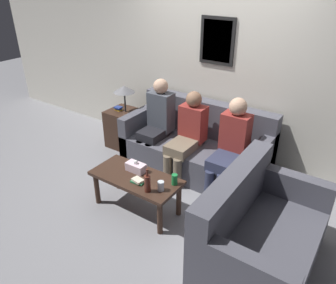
{
  "coord_description": "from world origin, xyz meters",
  "views": [
    {
      "loc": [
        1.92,
        -2.98,
        2.51
      ],
      "look_at": [
        -0.06,
        -0.09,
        0.66
      ],
      "focal_mm": 35.0,
      "sensor_mm": 36.0,
      "label": 1
    }
  ],
  "objects_px": {
    "couch_main": "(197,148)",
    "coffee_table": "(136,181)",
    "couch_side": "(258,236)",
    "person_middle": "(188,133)",
    "drinking_glass": "(161,186)",
    "person_right": "(230,144)",
    "person_left": "(157,120)",
    "wine_bottle": "(147,183)"
  },
  "relations": [
    {
      "from": "wine_bottle",
      "to": "person_left",
      "type": "relative_size",
      "value": 0.22
    },
    {
      "from": "couch_main",
      "to": "couch_side",
      "type": "height_order",
      "value": "same"
    },
    {
      "from": "drinking_glass",
      "to": "person_middle",
      "type": "height_order",
      "value": "person_middle"
    },
    {
      "from": "person_left",
      "to": "wine_bottle",
      "type": "bearing_deg",
      "value": -58.1
    },
    {
      "from": "couch_main",
      "to": "drinking_glass",
      "type": "distance_m",
      "value": 1.27
    },
    {
      "from": "coffee_table",
      "to": "person_middle",
      "type": "xyz_separation_m",
      "value": [
        0.08,
        0.99,
        0.23
      ]
    },
    {
      "from": "person_middle",
      "to": "person_left",
      "type": "bearing_deg",
      "value": 174.39
    },
    {
      "from": "couch_side",
      "to": "person_right",
      "type": "relative_size",
      "value": 1.18
    },
    {
      "from": "couch_main",
      "to": "couch_side",
      "type": "distance_m",
      "value": 1.76
    },
    {
      "from": "couch_main",
      "to": "couch_side",
      "type": "relative_size",
      "value": 1.41
    },
    {
      "from": "couch_side",
      "to": "drinking_glass",
      "type": "bearing_deg",
      "value": 94.0
    },
    {
      "from": "couch_main",
      "to": "coffee_table",
      "type": "xyz_separation_m",
      "value": [
        -0.12,
        -1.17,
        0.07
      ]
    },
    {
      "from": "couch_main",
      "to": "drinking_glass",
      "type": "bearing_deg",
      "value": -77.69
    },
    {
      "from": "person_middle",
      "to": "person_right",
      "type": "height_order",
      "value": "person_right"
    },
    {
      "from": "couch_main",
      "to": "coffee_table",
      "type": "distance_m",
      "value": 1.18
    },
    {
      "from": "couch_side",
      "to": "person_middle",
      "type": "relative_size",
      "value": 1.23
    },
    {
      "from": "couch_side",
      "to": "person_middle",
      "type": "bearing_deg",
      "value": 54.62
    },
    {
      "from": "couch_side",
      "to": "person_right",
      "type": "bearing_deg",
      "value": 38.21
    },
    {
      "from": "coffee_table",
      "to": "drinking_glass",
      "type": "xyz_separation_m",
      "value": [
        0.39,
        -0.05,
        0.13
      ]
    },
    {
      "from": "coffee_table",
      "to": "drinking_glass",
      "type": "height_order",
      "value": "drinking_glass"
    },
    {
      "from": "wine_bottle",
      "to": "drinking_glass",
      "type": "xyz_separation_m",
      "value": [
        0.11,
        0.09,
        -0.05
      ]
    },
    {
      "from": "drinking_glass",
      "to": "person_middle",
      "type": "bearing_deg",
      "value": 106.57
    },
    {
      "from": "couch_side",
      "to": "drinking_glass",
      "type": "height_order",
      "value": "couch_side"
    },
    {
      "from": "person_left",
      "to": "couch_side",
      "type": "bearing_deg",
      "value": -28.28
    },
    {
      "from": "couch_main",
      "to": "person_middle",
      "type": "distance_m",
      "value": 0.35
    },
    {
      "from": "coffee_table",
      "to": "person_left",
      "type": "height_order",
      "value": "person_left"
    },
    {
      "from": "person_middle",
      "to": "person_right",
      "type": "distance_m",
      "value": 0.62
    },
    {
      "from": "couch_side",
      "to": "person_right",
      "type": "xyz_separation_m",
      "value": [
        -0.75,
        0.95,
        0.32
      ]
    },
    {
      "from": "coffee_table",
      "to": "person_left",
      "type": "relative_size",
      "value": 0.86
    },
    {
      "from": "coffee_table",
      "to": "wine_bottle",
      "type": "distance_m",
      "value": 0.36
    },
    {
      "from": "coffee_table",
      "to": "wine_bottle",
      "type": "height_order",
      "value": "wine_bottle"
    },
    {
      "from": "drinking_glass",
      "to": "person_left",
      "type": "xyz_separation_m",
      "value": [
        -0.84,
        1.1,
        0.15
      ]
    },
    {
      "from": "couch_side",
      "to": "coffee_table",
      "type": "relative_size",
      "value": 1.35
    },
    {
      "from": "person_right",
      "to": "coffee_table",
      "type": "bearing_deg",
      "value": -125.34
    },
    {
      "from": "person_right",
      "to": "person_middle",
      "type": "bearing_deg",
      "value": 178.48
    },
    {
      "from": "couch_main",
      "to": "drinking_glass",
      "type": "height_order",
      "value": "couch_main"
    },
    {
      "from": "person_left",
      "to": "coffee_table",
      "type": "bearing_deg",
      "value": -66.21
    },
    {
      "from": "couch_side",
      "to": "wine_bottle",
      "type": "bearing_deg",
      "value": 98.12
    },
    {
      "from": "couch_main",
      "to": "coffee_table",
      "type": "relative_size",
      "value": 1.91
    },
    {
      "from": "couch_main",
      "to": "person_left",
      "type": "bearing_deg",
      "value": -166.98
    },
    {
      "from": "person_middle",
      "to": "coffee_table",
      "type": "bearing_deg",
      "value": -94.34
    },
    {
      "from": "wine_bottle",
      "to": "drinking_glass",
      "type": "relative_size",
      "value": 2.5
    }
  ]
}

